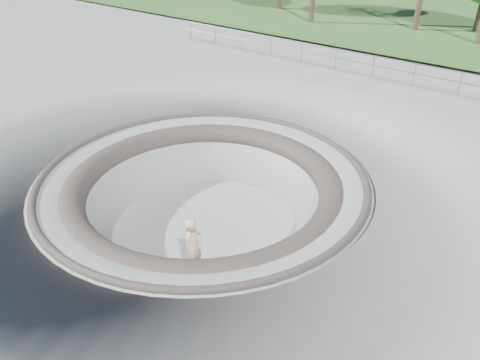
{
  "coord_description": "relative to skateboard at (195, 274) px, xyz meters",
  "views": [
    {
      "loc": [
        8.76,
        -9.11,
        7.26
      ],
      "look_at": [
        0.92,
        0.69,
        -0.1
      ],
      "focal_mm": 35.0,
      "sensor_mm": 36.0,
      "label": 1
    }
  ],
  "objects": [
    {
      "name": "ground",
      "position": [
        -1.39,
        1.96,
        1.83
      ],
      "size": [
        180.0,
        180.0,
        0.0
      ],
      "primitive_type": "plane",
      "color": "gray",
      "rests_on": "ground"
    },
    {
      "name": "skater",
      "position": [
        0.0,
        0.0,
        0.94
      ],
      "size": [
        0.51,
        0.71,
        1.84
      ],
      "primitive_type": "imported",
      "rotation": [
        0.0,
        0.0,
        1.67
      ],
      "color": "beige",
      "rests_on": "skateboard"
    },
    {
      "name": "safety_railing",
      "position": [
        -1.39,
        13.96,
        2.52
      ],
      "size": [
        25.0,
        0.06,
        1.03
      ],
      "color": "gray",
      "rests_on": "ground"
    },
    {
      "name": "skate_bowl",
      "position": [
        -1.39,
        1.96,
        -0.0
      ],
      "size": [
        14.0,
        14.0,
        4.1
      ],
      "color": "gray",
      "rests_on": "ground"
    },
    {
      "name": "skateboard",
      "position": [
        0.0,
        0.0,
        0.0
      ],
      "size": [
        0.93,
        0.35,
        0.09
      ],
      "color": "olive",
      "rests_on": "ground"
    }
  ]
}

